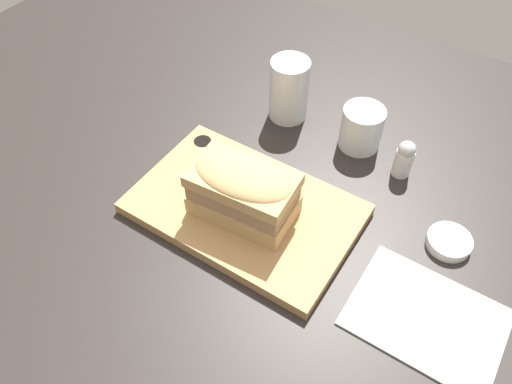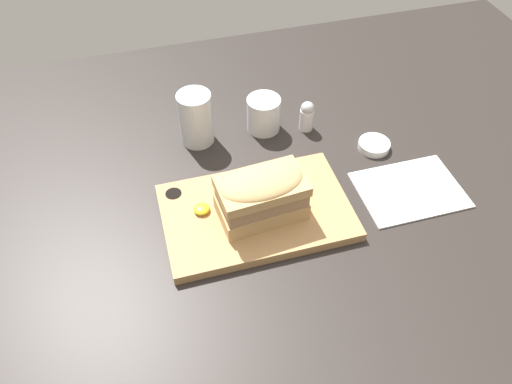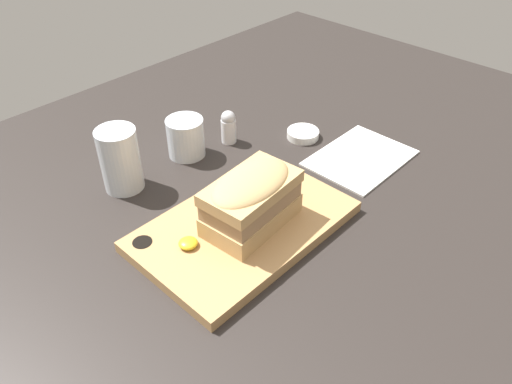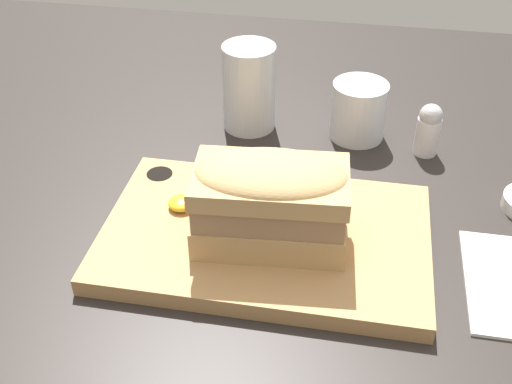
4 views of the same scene
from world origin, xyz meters
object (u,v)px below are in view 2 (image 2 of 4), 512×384
Objects in this scene: sandwich at (261,194)px; water_glass at (196,121)px; wine_glass at (264,115)px; condiment_dish at (374,145)px; serving_board at (256,212)px; napkin at (409,190)px; salt_shaker at (307,116)px.

sandwich is 26.74cm from water_glass.
condiment_dish is (21.13, -12.93, -2.86)cm from wine_glass.
serving_board is 4.47× the size of wine_glass.
serving_board is 2.94× the size of water_glass.
serving_board is at bearing 176.31° from napkin.
condiment_dish is (36.13, -12.98, -4.37)cm from water_glass.
salt_shaker is (9.17, -2.70, -0.05)cm from wine_glass.
napkin is 13.65cm from condiment_dish.
condiment_dish is at bearing 23.67° from sandwich.
sandwich is at bearing -74.57° from water_glass.
napkin is 2.85× the size of salt_shaker.
water_glass is (-7.10, 25.70, -1.99)cm from sandwich.
serving_board is 28.23cm from salt_shaker.
wine_glass is 1.10× the size of salt_shaker.
sandwich is 2.08× the size of wine_glass.
water_glass reaches higher than wine_glass.
salt_shaker is at bearing -6.47° from water_glass.
water_glass is 46.36cm from napkin.
serving_board is at bearing 120.83° from sandwich.
serving_board is 6.33cm from sandwich.
water_glass is 1.76× the size of condiment_dish.
sandwich is 31.39cm from napkin.
salt_shaker is at bearing 119.63° from napkin.
sandwich is at bearing -59.17° from serving_board.
salt_shaker is 15.99cm from condiment_dish.
sandwich is at bearing -156.33° from condiment_dish.
salt_shaker reaches higher than condiment_dish.
water_glass is 38.63cm from condiment_dish.
condiment_dish is at bearing -31.47° from wine_glass.
water_glass is at bearing 105.43° from sandwich.
sandwich reaches higher than serving_board.
wine_glass reaches higher than condiment_dish.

